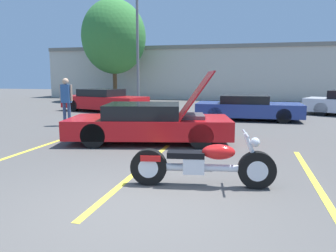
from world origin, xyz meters
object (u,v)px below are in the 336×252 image
(parked_car_left_row, at_px, (104,101))
(parked_car_mid_row, at_px, (248,108))
(show_car_hood_open, at_px, (150,123))
(light_pole, at_px, (139,43))
(motorcycle, at_px, (202,164))
(spectator_near_motorcycle, at_px, (66,97))
(tree_background, at_px, (114,37))

(parked_car_left_row, xyz_separation_m, parked_car_mid_row, (7.60, -1.69, -0.06))
(show_car_hood_open, bearing_deg, parked_car_left_row, 111.21)
(light_pole, relative_size, parked_car_mid_row, 1.68)
(motorcycle, xyz_separation_m, parked_car_mid_row, (0.70, 9.27, 0.14))
(spectator_near_motorcycle, bearing_deg, show_car_hood_open, -29.50)
(light_pole, relative_size, show_car_hood_open, 1.54)
(parked_car_mid_row, distance_m, spectator_near_motorcycle, 7.60)
(light_pole, height_order, show_car_hood_open, light_pole)
(light_pole, relative_size, parked_car_left_row, 1.48)
(tree_background, height_order, spectator_near_motorcycle, tree_background)
(parked_car_left_row, bearing_deg, show_car_hood_open, -40.48)
(light_pole, xyz_separation_m, show_car_hood_open, (4.62, -12.57, -3.56))
(light_pole, distance_m, motorcycle, 17.77)
(show_car_hood_open, xyz_separation_m, parked_car_left_row, (-4.91, 7.46, 0.03))
(show_car_hood_open, xyz_separation_m, parked_car_mid_row, (2.69, 5.76, -0.03))
(spectator_near_motorcycle, bearing_deg, parked_car_mid_row, 27.32)
(light_pole, relative_size, spectator_near_motorcycle, 4.11)
(tree_background, height_order, parked_car_left_row, tree_background)
(tree_background, xyz_separation_m, motorcycle, (9.51, -18.70, -4.51))
(light_pole, height_order, parked_car_left_row, light_pole)
(parked_car_left_row, height_order, spectator_near_motorcycle, spectator_near_motorcycle)
(light_pole, bearing_deg, spectator_near_motorcycle, -86.79)
(parked_car_left_row, bearing_deg, motorcycle, -41.64)
(motorcycle, bearing_deg, parked_car_mid_row, 77.81)
(parked_car_left_row, bearing_deg, tree_background, 124.80)
(show_car_hood_open, bearing_deg, light_pole, 98.02)
(tree_background, distance_m, motorcycle, 21.46)
(light_pole, bearing_deg, parked_car_mid_row, -42.95)
(show_car_hood_open, height_order, parked_car_mid_row, show_car_hood_open)
(tree_background, xyz_separation_m, spectator_near_motorcycle, (3.48, -12.91, -3.81))
(light_pole, distance_m, show_car_hood_open, 13.85)
(spectator_near_motorcycle, bearing_deg, tree_background, 105.09)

